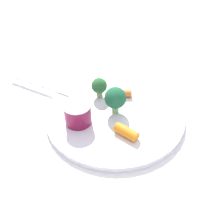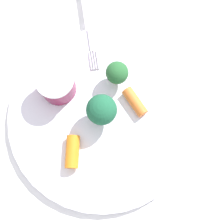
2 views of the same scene
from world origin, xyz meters
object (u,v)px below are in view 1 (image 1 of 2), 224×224
object	(u,v)px
sauce_cup	(78,113)
fork	(47,88)
broccoli_floret_1	(99,86)
broccoli_floret_0	(114,97)
plate	(115,114)
carrot_stick_1	(126,132)
carrot_stick_0	(121,93)

from	to	relation	value
sauce_cup	fork	bearing A→B (deg)	116.35
fork	broccoli_floret_1	bearing A→B (deg)	-23.31
broccoli_floret_0	fork	distance (m)	0.16
sauce_cup	plate	bearing A→B (deg)	11.43
sauce_cup	carrot_stick_1	bearing A→B (deg)	-32.52
sauce_cup	broccoli_floret_0	world-z (taller)	broccoli_floret_0
sauce_cup	carrot_stick_1	size ratio (longest dim) A/B	1.19
broccoli_floret_1	carrot_stick_1	size ratio (longest dim) A/B	0.96
broccoli_floret_1	carrot_stick_0	size ratio (longest dim) A/B	0.99
plate	fork	distance (m)	0.16
broccoli_floret_0	carrot_stick_1	distance (m)	0.07
broccoli_floret_0	carrot_stick_0	xyz separation A→B (m)	(0.02, 0.04, -0.03)
broccoli_floret_1	fork	xyz separation A→B (m)	(-0.10, 0.04, -0.02)
broccoli_floret_0	fork	size ratio (longest dim) A/B	0.35
fork	carrot_stick_1	bearing A→B (deg)	-50.46
broccoli_floret_0	carrot_stick_1	world-z (taller)	broccoli_floret_0
plate	broccoli_floret_0	world-z (taller)	broccoli_floret_0
plate	broccoli_floret_0	bearing A→B (deg)	110.77
fork	broccoli_floret_0	bearing A→B (deg)	-36.69
broccoli_floret_0	carrot_stick_0	distance (m)	0.05
broccoli_floret_1	broccoli_floret_0	bearing A→B (deg)	-66.92
plate	sauce_cup	world-z (taller)	sauce_cup
broccoli_floret_1	carrot_stick_1	xyz separation A→B (m)	(0.03, -0.12, -0.02)
broccoli_floret_1	carrot_stick_0	bearing A→B (deg)	-11.79
carrot_stick_0	fork	bearing A→B (deg)	159.88
plate	broccoli_floret_0	size ratio (longest dim) A/B	4.85
broccoli_floret_0	carrot_stick_1	bearing A→B (deg)	-82.61
carrot_stick_0	sauce_cup	bearing A→B (deg)	-147.49
broccoli_floret_0	plate	bearing A→B (deg)	-69.23
broccoli_floret_0	carrot_stick_1	size ratio (longest dim) A/B	1.26
broccoli_floret_0	broccoli_floret_1	size ratio (longest dim) A/B	1.31
plate	carrot_stick_0	bearing A→B (deg)	65.11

